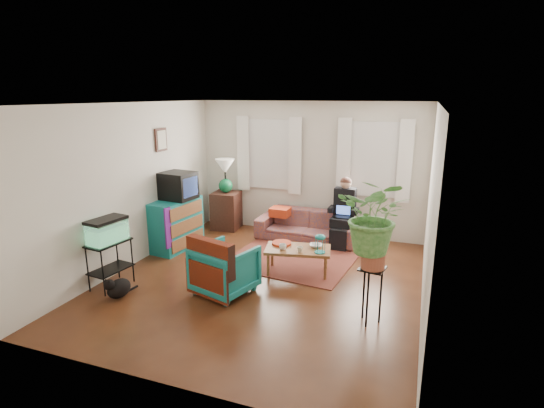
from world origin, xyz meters
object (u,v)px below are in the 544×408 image
at_px(coffee_table, 298,261).
at_px(armchair, 225,267).
at_px(dresser, 176,224).
at_px(side_table, 226,210).
at_px(aquarium_stand, 111,265).
at_px(sofa, 307,221).
at_px(plant_stand, 371,295).

bearing_deg(coffee_table, armchair, -139.49).
relative_size(dresser, armchair, 1.32).
relative_size(side_table, coffee_table, 0.77).
height_order(side_table, aquarium_stand, side_table).
height_order(side_table, dresser, dresser).
xyz_separation_m(sofa, side_table, (-1.77, 0.12, 0.01)).
xyz_separation_m(sofa, aquarium_stand, (-2.12, -2.96, -0.03)).
bearing_deg(side_table, dresser, -103.92).
distance_m(dresser, plant_stand, 3.92).
distance_m(sofa, plant_stand, 3.11).
bearing_deg(side_table, aquarium_stand, -96.48).
xyz_separation_m(side_table, aquarium_stand, (-0.35, -3.08, -0.04)).
xyz_separation_m(side_table, armchair, (1.28, -2.67, -0.00)).
bearing_deg(dresser, sofa, 37.56).
relative_size(aquarium_stand, plant_stand, 0.95).
xyz_separation_m(side_table, coffee_table, (2.05, -1.69, -0.18)).
bearing_deg(plant_stand, aquarium_stand, -175.93).
height_order(coffee_table, plant_stand, plant_stand).
bearing_deg(armchair, coffee_table, -111.90).
relative_size(side_table, plant_stand, 1.07).
bearing_deg(dresser, plant_stand, -14.91).
xyz_separation_m(dresser, coffee_table, (2.39, -0.32, -0.25)).
bearing_deg(plant_stand, sofa, 119.62).
bearing_deg(sofa, plant_stand, -58.88).
xyz_separation_m(armchair, coffee_table, (0.77, 0.98, -0.18)).
bearing_deg(sofa, side_table, 177.76).
height_order(sofa, plant_stand, sofa).
bearing_deg(side_table, plant_stand, -40.47).
distance_m(armchair, plant_stand, 2.03).
relative_size(aquarium_stand, coffee_table, 0.69).
bearing_deg(aquarium_stand, side_table, 91.31).
distance_m(dresser, coffee_table, 2.43).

